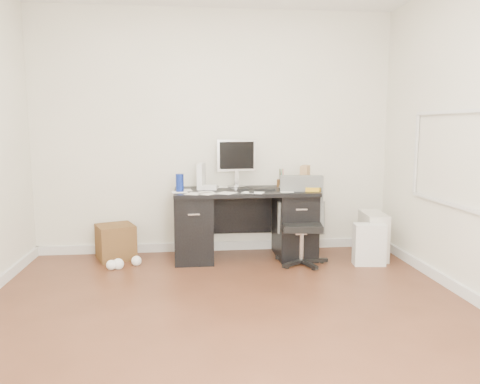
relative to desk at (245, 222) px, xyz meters
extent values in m
plane|color=#4A2818|center=(-0.30, -1.65, -0.40)|extent=(4.00, 4.00, 0.00)
cube|color=white|center=(-0.30, 0.35, 0.95)|extent=(4.00, 0.02, 2.70)
cube|color=white|center=(-0.30, -3.65, 0.95)|extent=(4.00, 0.02, 2.70)
cube|color=silver|center=(-0.30, 0.33, -0.35)|extent=(4.00, 0.03, 0.10)
cube|color=black|center=(0.00, 0.00, 0.33)|extent=(1.50, 0.70, 0.04)
cube|color=black|center=(-0.55, 0.00, -0.04)|extent=(0.40, 0.60, 0.71)
cube|color=black|center=(0.55, 0.00, -0.04)|extent=(0.40, 0.60, 0.71)
cube|color=black|center=(0.00, 0.33, 0.06)|extent=(0.70, 0.03, 0.51)
cube|color=black|center=(0.12, -0.04, 0.36)|extent=(0.42, 0.20, 0.02)
sphere|color=#B2B3B7|center=(0.38, -0.09, 0.38)|extent=(0.08, 0.08, 0.06)
cylinder|color=#162D9A|center=(-0.69, -0.07, 0.44)|extent=(0.10, 0.10, 0.19)
cube|color=silver|center=(-0.46, 0.11, 0.49)|extent=(0.16, 0.26, 0.28)
cube|color=#A0774D|center=(0.69, 0.13, 0.47)|extent=(0.18, 0.23, 0.24)
cube|color=gold|center=(0.69, -0.11, 0.37)|extent=(0.24, 0.28, 0.04)
cube|color=beige|center=(1.39, -0.15, -0.15)|extent=(0.27, 0.52, 0.50)
cube|color=silver|center=(1.25, -0.41, -0.18)|extent=(0.34, 0.26, 0.43)
cube|color=#463015|center=(-1.39, 0.11, -0.21)|extent=(0.48, 0.48, 0.37)
cube|color=slate|center=(-0.52, 0.16, -0.30)|extent=(0.36, 0.31, 0.19)
camera|label=1|loc=(-0.59, -4.93, 1.03)|focal=35.00mm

